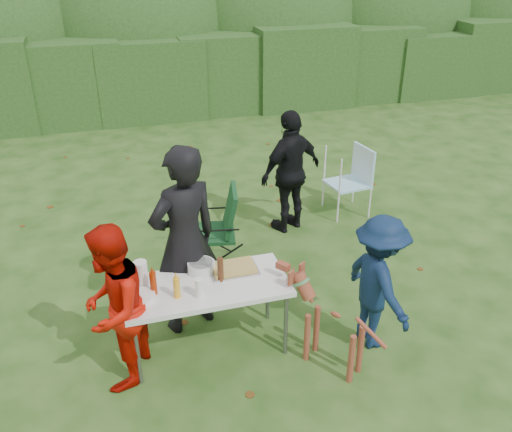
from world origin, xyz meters
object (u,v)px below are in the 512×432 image
object	(u,v)px
child	(378,283)
ketchup_bottle	(153,283)
beer_bottle	(220,270)
mustard_bottle	(177,288)
camping_chair	(211,229)
person_cook	(185,241)
dog	(335,327)
paper_towel_roll	(141,274)
person_red_jacket	(113,309)
person_black_puffy	(291,172)
folding_table	(206,289)
lawn_chair	(347,181)

from	to	relation	value
child	ketchup_bottle	size ratio (longest dim) A/B	6.20
child	beer_bottle	distance (m)	1.47
mustard_bottle	camping_chair	bearing A→B (deg)	68.08
child	mustard_bottle	distance (m)	1.86
person_cook	dog	world-z (taller)	person_cook
camping_chair	person_cook	bearing A→B (deg)	76.85
ketchup_bottle	mustard_bottle	bearing A→B (deg)	-30.70
paper_towel_roll	person_red_jacket	bearing A→B (deg)	-133.09
camping_chair	person_black_puffy	bearing A→B (deg)	-141.22
folding_table	beer_bottle	world-z (taller)	beer_bottle
child	lawn_chair	world-z (taller)	child
child	ketchup_bottle	xyz separation A→B (m)	(-2.02, 0.34, 0.17)
person_black_puffy	mustard_bottle	world-z (taller)	person_black_puffy
camping_chair	lawn_chair	size ratio (longest dim) A/B	1.05
person_cook	paper_towel_roll	size ratio (longest dim) A/B	7.47
child	camping_chair	bearing A→B (deg)	27.45
folding_table	child	world-z (taller)	child
person_black_puffy	child	distance (m)	2.42
person_black_puffy	lawn_chair	world-z (taller)	person_black_puffy
person_black_puffy	ketchup_bottle	distance (m)	2.90
beer_bottle	mustard_bottle	bearing A→B (deg)	-161.61
person_cook	child	xyz separation A→B (m)	(1.66, -0.77, -0.29)
person_black_puffy	dog	xyz separation A→B (m)	(-0.51, -2.62, -0.38)
person_cook	lawn_chair	size ratio (longest dim) A/B	2.02
person_cook	lawn_chair	xyz separation A→B (m)	(2.59, 1.86, -0.49)
dog	lawn_chair	xyz separation A→B (m)	(1.44, 2.84, 0.04)
person_red_jacket	beer_bottle	bearing A→B (deg)	121.26
dog	camping_chair	bearing A→B (deg)	-16.04
person_black_puffy	camping_chair	xyz separation A→B (m)	(-1.21, -0.63, -0.32)
person_black_puffy	child	bearing A→B (deg)	67.14
person_red_jacket	child	world-z (taller)	person_red_jacket
person_cook	mustard_bottle	world-z (taller)	person_cook
child	dog	world-z (taller)	child
child	mustard_bottle	bearing A→B (deg)	76.12
folding_table	person_red_jacket	size ratio (longest dim) A/B	0.98
dog	camping_chair	size ratio (longest dim) A/B	0.92
mustard_bottle	paper_towel_roll	bearing A→B (deg)	137.76
paper_towel_roll	beer_bottle	bearing A→B (deg)	-9.04
person_red_jacket	camping_chair	world-z (taller)	person_red_jacket
person_cook	lawn_chair	bearing A→B (deg)	-165.34
lawn_chair	mustard_bottle	distance (m)	3.68
ketchup_bottle	beer_bottle	distance (m)	0.61
person_red_jacket	person_black_puffy	distance (m)	3.26
folding_table	person_red_jacket	world-z (taller)	person_red_jacket
ketchup_bottle	beer_bottle	xyz separation A→B (m)	(0.61, 0.03, 0.01)
person_black_puffy	ketchup_bottle	world-z (taller)	person_black_puffy
child	paper_towel_roll	bearing A→B (deg)	70.42
camping_chair	beer_bottle	bearing A→B (deg)	92.95
lawn_chair	paper_towel_roll	world-z (taller)	paper_towel_roll
person_cook	mustard_bottle	distance (m)	0.59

